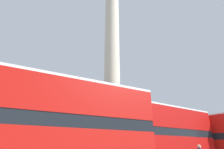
% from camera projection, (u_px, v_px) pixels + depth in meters
% --- Properties ---
extents(monument_column, '(4.64, 4.64, 24.19)m').
position_uv_depth(monument_column, '(112.00, 73.00, 19.41)').
color(monument_column, '#BCB29E').
rests_on(monument_column, ground_plane).
extents(bus_b, '(10.43, 2.86, 4.45)m').
position_uv_depth(bus_b, '(159.00, 133.00, 13.26)').
color(bus_b, '#A80F0C').
rests_on(bus_b, ground_plane).
extents(bus_c, '(10.25, 3.47, 4.37)m').
position_uv_depth(bus_c, '(46.00, 124.00, 7.64)').
color(bus_c, '#B7140F').
rests_on(bus_c, ground_plane).
extents(equestrian_statue, '(3.21, 2.47, 6.10)m').
position_uv_depth(equestrian_statue, '(166.00, 144.00, 24.32)').
color(equestrian_statue, '#BCB29E').
rests_on(equestrian_statue, ground_plane).
extents(street_lamp, '(0.40, 0.40, 5.13)m').
position_uv_depth(street_lamp, '(133.00, 131.00, 14.80)').
color(street_lamp, black).
rests_on(street_lamp, ground_plane).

